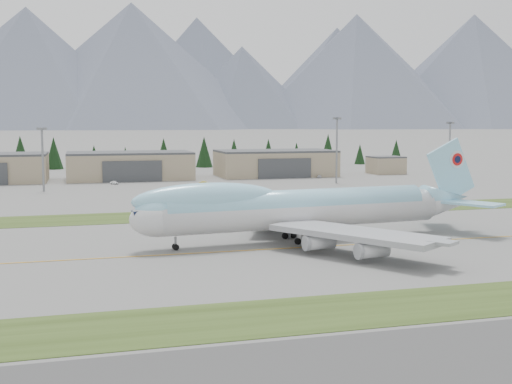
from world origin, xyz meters
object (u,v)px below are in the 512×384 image
object	(u,v)px
service_vehicle_a	(114,184)
service_vehicle_b	(205,185)
boeing_747_freighter	(299,208)
service_vehicle_c	(319,178)
hangar_center	(130,166)
hangar_right	(275,163)

from	to	relation	value
service_vehicle_a	service_vehicle_b	distance (m)	32.92
boeing_747_freighter	service_vehicle_c	size ratio (longest dim) A/B	18.77
hangar_center	hangar_right	xyz separation A→B (m)	(60.00, 0.00, 0.00)
boeing_747_freighter	service_vehicle_a	world-z (taller)	boeing_747_freighter
boeing_747_freighter	hangar_right	bearing A→B (deg)	69.29
service_vehicle_a	boeing_747_freighter	bearing A→B (deg)	-108.78
boeing_747_freighter	hangar_right	xyz separation A→B (m)	(39.02, 143.72, -0.94)
boeing_747_freighter	service_vehicle_a	size ratio (longest dim) A/B	19.41
service_vehicle_c	boeing_747_freighter	bearing A→B (deg)	-84.92
hangar_center	boeing_747_freighter	bearing A→B (deg)	-81.70
service_vehicle_b	hangar_center	bearing A→B (deg)	54.04
hangar_center	hangar_right	world-z (taller)	same
boeing_747_freighter	service_vehicle_b	xyz separation A→B (m)	(3.07, 112.50, -6.33)
hangar_center	service_vehicle_a	distance (m)	22.54
boeing_747_freighter	service_vehicle_a	xyz separation A→B (m)	(-28.12, 123.04, -6.33)
hangar_right	service_vehicle_c	distance (m)	20.97
hangar_right	service_vehicle_b	size ratio (longest dim) A/B	11.69
hangar_center	service_vehicle_b	world-z (taller)	hangar_center
boeing_747_freighter	service_vehicle_c	world-z (taller)	boeing_747_freighter
boeing_747_freighter	service_vehicle_c	xyz separation A→B (m)	(53.30, 129.34, -6.33)
service_vehicle_b	service_vehicle_a	bearing A→B (deg)	87.77
hangar_right	service_vehicle_b	distance (m)	47.92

